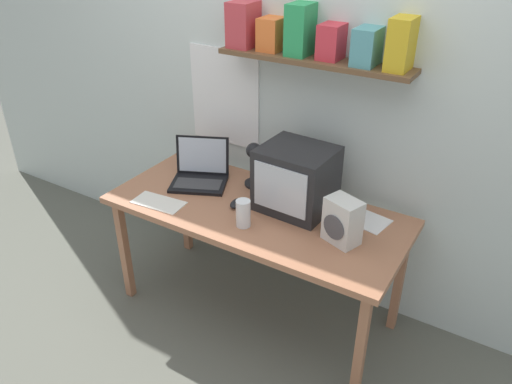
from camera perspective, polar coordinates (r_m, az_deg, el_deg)
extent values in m
plane|color=#5F6156|center=(3.07, 0.00, -13.23)|extent=(12.00, 12.00, 0.00)
cube|color=silver|center=(2.75, 4.93, 12.88)|extent=(5.60, 0.06, 2.60)
cube|color=white|center=(3.00, -3.59, 10.76)|extent=(0.47, 0.01, 0.58)
cube|color=brown|center=(2.55, 6.54, 14.71)|extent=(1.01, 0.18, 0.02)
cube|color=#C13B43|center=(2.73, -1.46, 18.60)|extent=(0.13, 0.16, 0.23)
cube|color=orange|center=(2.66, 1.79, 17.59)|extent=(0.11, 0.13, 0.16)
cube|color=#289954|center=(2.57, 5.09, 18.01)|extent=(0.11, 0.15, 0.25)
cube|color=#D1313E|center=(2.52, 8.60, 16.62)|extent=(0.11, 0.13, 0.17)
cube|color=teal|center=(2.45, 12.57, 15.92)|extent=(0.11, 0.15, 0.17)
cube|color=gold|center=(2.39, 16.27, 15.93)|extent=(0.10, 0.15, 0.23)
cube|color=#AA6D4D|center=(2.65, 0.00, -2.21)|extent=(1.59, 0.70, 0.03)
cube|color=#AA6D4D|center=(3.06, -14.80, -6.41)|extent=(0.04, 0.05, 0.67)
cube|color=#AA6D4D|center=(2.44, 11.84, -17.24)|extent=(0.04, 0.05, 0.67)
cube|color=#AA6D4D|center=(3.40, -8.06, -1.65)|extent=(0.04, 0.05, 0.67)
cube|color=#AA6D4D|center=(2.85, 16.04, -9.64)|extent=(0.04, 0.05, 0.67)
cube|color=#232326|center=(2.58, 4.65, 1.53)|extent=(0.38, 0.34, 0.34)
cube|color=silver|center=(2.45, 2.74, 0.22)|extent=(0.30, 0.02, 0.24)
cube|color=black|center=(2.87, -6.56, 0.93)|extent=(0.38, 0.33, 0.02)
cube|color=#38383A|center=(2.85, -6.65, 0.94)|extent=(0.29, 0.22, 0.00)
cube|color=black|center=(2.93, -6.13, 4.22)|extent=(0.30, 0.17, 0.22)
cube|color=silver|center=(2.93, -6.13, 4.22)|extent=(0.27, 0.15, 0.20)
cylinder|color=black|center=(2.86, 0.09, 0.99)|extent=(0.14, 0.14, 0.01)
cylinder|color=black|center=(2.81, 0.09, 3.12)|extent=(0.02, 0.02, 0.22)
sphere|color=black|center=(2.71, -0.25, 4.76)|extent=(0.09, 0.09, 0.09)
cylinder|color=white|center=(2.46, -1.47, -2.45)|extent=(0.07, 0.07, 0.14)
cylinder|color=#CC3D47|center=(2.48, -1.46, -2.84)|extent=(0.06, 0.06, 0.10)
cube|color=silver|center=(2.36, 9.88, -3.28)|extent=(0.19, 0.16, 0.23)
cylinder|color=#4C4C51|center=(2.33, 8.87, -4.02)|extent=(0.12, 0.05, 0.12)
ellipsoid|color=black|center=(2.65, -2.22, -1.29)|extent=(0.07, 0.11, 0.03)
cube|color=white|center=(2.61, 11.99, -2.93)|extent=(0.30, 0.21, 0.00)
cube|color=white|center=(2.74, -11.07, -1.18)|extent=(0.30, 0.16, 0.00)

